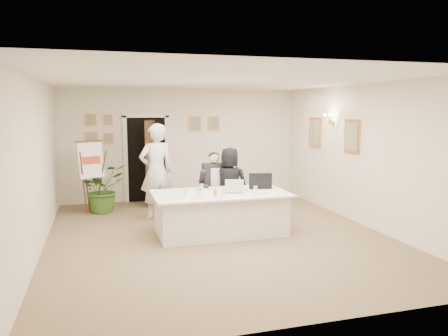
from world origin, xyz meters
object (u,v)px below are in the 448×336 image
laptop_bag (260,181)px  standing_man (156,172)px  flip_chart (90,181)px  seated_man (215,186)px  conference_table (221,213)px  steel_jug (199,192)px  potted_palm (102,189)px  oj_glass (215,193)px  paper_stack (261,192)px  laptop (232,185)px  standing_woman (230,185)px

laptop_bag → standing_man: bearing=154.4°
flip_chart → seated_man: bearing=-28.8°
conference_table → steel_jug: bearing=-163.0°
seated_man → conference_table: bearing=-110.5°
flip_chart → potted_palm: size_ratio=1.49×
standing_man → oj_glass: size_ratio=15.47×
conference_table → oj_glass: 0.58m
standing_man → potted_palm: bearing=-52.9°
conference_table → potted_palm: bearing=131.4°
flip_chart → laptop_bag: flip_chart is taller
seated_man → potted_palm: size_ratio=1.36×
flip_chart → oj_glass: size_ratio=12.30×
paper_stack → flip_chart: bearing=140.7°
laptop → standing_woman: bearing=95.1°
potted_palm → paper_stack: 3.82m
conference_table → flip_chart: (-2.34, 2.29, 0.35)m
standing_man → laptop_bag: bearing=131.2°
standing_man → steel_jug: (0.55, -1.61, -0.18)m
seated_man → laptop_bag: (0.72, -0.75, 0.20)m
flip_chart → standing_man: standing_man is taller
conference_table → seated_man: seated_man is taller
seated_man → paper_stack: bearing=-75.3°
laptop → steel_jug: size_ratio=3.26×
paper_stack → steel_jug: size_ratio=2.49×
laptop_bag → steel_jug: laptop_bag is taller
potted_palm → steel_jug: size_ratio=9.75×
conference_table → standing_man: (-0.99, 1.47, 0.61)m
seated_man → steel_jug: (-0.57, -1.06, 0.10)m
paper_stack → potted_palm: bearing=137.4°
seated_man → laptop: (0.09, -0.94, 0.18)m
standing_man → paper_stack: standing_man is taller
standing_woman → paper_stack: standing_woman is taller
flip_chart → standing_woman: flip_chart is taller
potted_palm → steel_jug: potted_palm is taller
laptop_bag → oj_glass: (-1.04, -0.50, -0.09)m
conference_table → oj_glass: oj_glass is taller
oj_glass → potted_palm: bearing=125.2°
seated_man → oj_glass: 1.30m
conference_table → steel_jug: size_ratio=22.58×
standing_man → laptop: 1.92m
standing_woman → steel_jug: 1.24m
paper_stack → oj_glass: 0.91m
flip_chart → standing_woman: bearing=-28.8°
laptop → laptop_bag: size_ratio=0.83×
standing_man → standing_woman: size_ratio=1.30×
laptop → oj_glass: (-0.41, -0.31, -0.07)m
standing_man → laptop: bearing=115.6°
seated_man → paper_stack: (0.58, -1.14, 0.06)m
standing_man → oj_glass: (0.80, -1.80, -0.17)m
standing_man → oj_glass: bearing=100.4°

